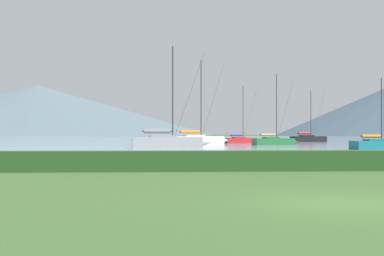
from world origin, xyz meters
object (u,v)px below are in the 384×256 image
(sailboat_slip_0, at_px, (198,139))
(sailboat_slip_2, at_px, (168,141))
(sailboat_slip_7, at_px, (241,140))
(sailboat_slip_3, at_px, (274,141))
(sailboat_slip_6, at_px, (378,144))
(sailboat_slip_4, at_px, (309,138))

(sailboat_slip_0, height_order, sailboat_slip_2, sailboat_slip_0)
(sailboat_slip_2, relative_size, sailboat_slip_7, 1.21)
(sailboat_slip_3, distance_m, sailboat_slip_6, 22.08)
(sailboat_slip_4, distance_m, sailboat_slip_7, 19.09)
(sailboat_slip_0, height_order, sailboat_slip_3, sailboat_slip_0)
(sailboat_slip_2, distance_m, sailboat_slip_6, 23.35)
(sailboat_slip_3, relative_size, sailboat_slip_4, 1.05)
(sailboat_slip_4, height_order, sailboat_slip_7, sailboat_slip_4)
(sailboat_slip_0, distance_m, sailboat_slip_6, 29.68)
(sailboat_slip_0, relative_size, sailboat_slip_4, 1.29)
(sailboat_slip_3, xyz_separation_m, sailboat_slip_4, (12.14, 23.90, 0.07))
(sailboat_slip_4, xyz_separation_m, sailboat_slip_7, (-15.21, -11.53, -0.12))
(sailboat_slip_2, bearing_deg, sailboat_slip_4, 49.70)
(sailboat_slip_2, bearing_deg, sailboat_slip_7, 60.44)
(sailboat_slip_6, relative_size, sailboat_slip_7, 0.79)
(sailboat_slip_3, bearing_deg, sailboat_slip_4, 51.01)
(sailboat_slip_0, distance_m, sailboat_slip_3, 11.50)
(sailboat_slip_2, distance_m, sailboat_slip_7, 30.74)
(sailboat_slip_2, height_order, sailboat_slip_4, sailboat_slip_2)
(sailboat_slip_6, height_order, sailboat_slip_7, sailboat_slip_7)
(sailboat_slip_3, bearing_deg, sailboat_slip_2, -147.59)
(sailboat_slip_0, xyz_separation_m, sailboat_slip_4, (23.35, 21.33, -0.10))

